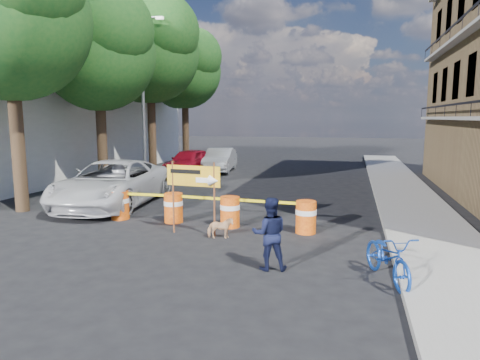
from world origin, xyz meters
The scene contains 19 objects.
ground centered at (0.00, 0.00, 0.00)m, with size 120.00×120.00×0.00m, color black.
sidewalk_east centered at (6.20, 6.00, 0.07)m, with size 2.40×40.00×0.15m, color gray.
white_building centered at (-13.00, 10.00, 3.00)m, with size 8.00×22.00×6.00m, color silver.
tree_near centered at (-6.73, 2.00, 6.36)m, with size 5.46×5.20×9.15m.
tree_mid_a centered at (-6.74, 7.00, 6.01)m, with size 5.25×5.00×8.68m.
tree_mid_b centered at (-6.73, 12.00, 6.71)m, with size 5.67×5.40×9.62m.
tree_far centered at (-6.74, 17.00, 6.22)m, with size 5.04×4.80×8.84m.
streetlamp centered at (-5.93, 9.50, 4.38)m, with size 1.25×0.18×8.00m.
barrel_far_left centered at (-2.95, 1.80, 0.47)m, with size 0.58×0.58×0.90m.
barrel_mid_left centered at (-1.15, 1.84, 0.47)m, with size 0.58×0.58×0.90m.
barrel_mid_right centered at (0.68, 1.73, 0.47)m, with size 0.58×0.58×0.90m.
barrel_far_right centered at (2.89, 1.63, 0.47)m, with size 0.58×0.58×0.90m.
detour_sign centered at (0.16, 0.67, 1.48)m, with size 1.56×0.31×2.01m.
pedestrian centered at (2.45, -1.45, 0.77)m, with size 0.75×0.58×1.54m, color black.
bicycle centered at (4.80, -1.53, 0.94)m, with size 0.66×0.99×1.88m, color #1441A9.
dog centered at (0.76, 0.49, 0.29)m, with size 0.31×0.68×0.57m, color #DCAC7E.
suv_white centered at (-4.25, 3.56, 0.82)m, with size 2.71×5.88×1.63m, color silver.
sedan_red centered at (-4.80, 12.50, 0.72)m, with size 1.69×4.21×1.43m, color maroon.
sedan_silver centered at (-3.48, 14.09, 0.69)m, with size 1.46×4.20×1.38m, color #B5B6BC.
Camera 1 is at (4.04, -9.99, 3.18)m, focal length 32.00 mm.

